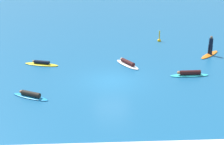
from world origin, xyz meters
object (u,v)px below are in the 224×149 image
surfer_on_blue_board (30,95)px  surfer_on_teal_board (189,74)px  surfer_on_white_board (127,63)px  surfer_on_yellow_board (42,64)px  marker_buoy (159,40)px  surfer_on_orange_board (210,50)px

surfer_on_blue_board → surfer_on_teal_board: size_ratio=0.89×
surfer_on_white_board → surfer_on_teal_board: size_ratio=0.98×
surfer_on_yellow_board → surfer_on_blue_board: size_ratio=1.15×
surfer_on_blue_board → surfer_on_white_board: bearing=-110.8°
surfer_on_white_board → marker_buoy: marker_buoy is taller
surfer_on_yellow_board → surfer_on_white_board: bearing=-166.7°
surfer_on_yellow_board → surfer_on_white_board: 7.13m
surfer_on_yellow_board → surfer_on_white_board: size_ratio=1.05×
surfer_on_blue_board → marker_buoy: marker_buoy is taller
surfer_on_blue_board → surfer_on_teal_board: bearing=-135.8°
surfer_on_white_board → surfer_on_orange_board: (7.71, 2.36, 0.29)m
surfer_on_yellow_board → surfer_on_orange_board: bearing=-155.9°
surfer_on_orange_board → surfer_on_teal_board: 6.04m
surfer_on_blue_board → surfer_on_orange_board: (14.62, 8.45, 0.29)m
surfer_on_yellow_board → surfer_on_teal_board: size_ratio=1.02×
surfer_on_orange_board → marker_buoy: bearing=-101.1°
surfer_on_blue_board → marker_buoy: 17.28m
surfer_on_yellow_board → surfer_on_teal_board: 12.01m
surfer_on_blue_board → surfer_on_orange_board: size_ratio=0.96×
surfer_on_orange_board → surfer_on_white_board: bearing=-30.9°
surfer_on_yellow_board → marker_buoy: 13.08m
surfer_on_orange_board → surfer_on_teal_board: bearing=9.7°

